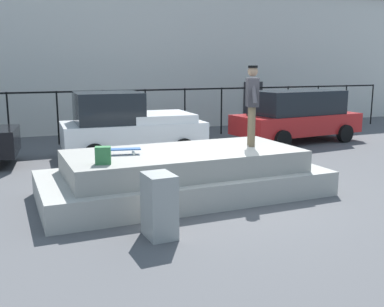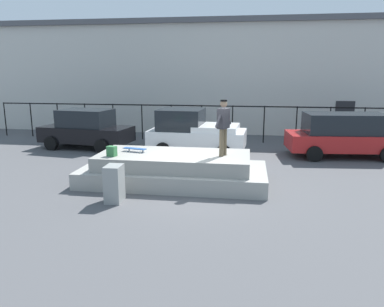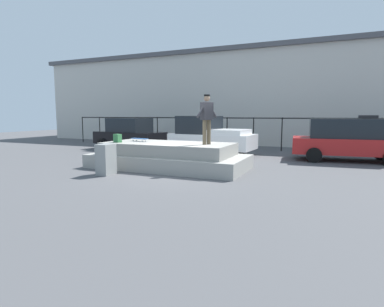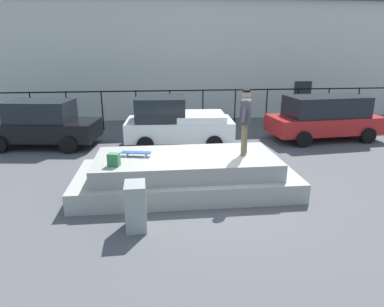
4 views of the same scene
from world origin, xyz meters
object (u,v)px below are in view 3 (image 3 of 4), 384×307
car_black_sedan_near (130,134)px  car_red_hatchback_far (349,139)px  backpack (118,138)px  skateboard (140,139)px  skateboarder (207,116)px  car_white_pickup_mid (210,136)px  utility_box (106,159)px

car_black_sedan_near → car_red_hatchback_far: size_ratio=0.92×
backpack → car_black_sedan_near: bearing=-44.1°
skateboard → skateboarder: bearing=-3.0°
car_black_sedan_near → backpack: bearing=-58.9°
skateboarder → backpack: 3.60m
car_white_pickup_mid → car_red_hatchback_far: bearing=2.9°
skateboarder → car_red_hatchback_far: 6.90m
backpack → car_red_hatchback_far: (8.24, 5.44, -0.15)m
car_black_sedan_near → utility_box: bearing=-60.6°
backpack → car_red_hatchback_far: 9.88m
car_white_pickup_mid → car_red_hatchback_far: 6.39m
skateboarder → backpack: skateboarder is taller
backpack → skateboarder: bearing=-155.5°
skateboarder → car_white_pickup_mid: bearing=109.2°
backpack → car_white_pickup_mid: 5.45m
skateboarder → car_white_pickup_mid: skateboarder is taller
skateboard → car_black_sedan_near: (-3.87, 4.82, -0.15)m
car_black_sedan_near → utility_box: 8.03m
car_red_hatchback_far → skateboarder: bearing=-134.7°
backpack → car_black_sedan_near: (-3.36, 5.57, -0.21)m
skateboard → backpack: (-0.51, -0.74, 0.06)m
car_white_pickup_mid → car_red_hatchback_far: size_ratio=0.89×
backpack → car_black_sedan_near: 6.51m
backpack → car_red_hatchback_far: size_ratio=0.07×
car_white_pickup_mid → backpack: bearing=-110.0°
backpack → skateboard: bearing=-109.6°
backpack → utility_box: bearing=126.8°
skateboard → car_white_pickup_mid: 4.58m
car_black_sedan_near → utility_box: car_black_sedan_near is taller
skateboarder → skateboard: (-2.93, 0.15, -0.93)m
utility_box → skateboarder: bearing=33.6°
car_black_sedan_near → car_white_pickup_mid: (5.23, -0.45, 0.05)m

